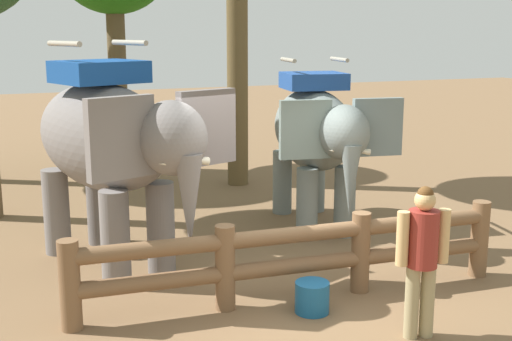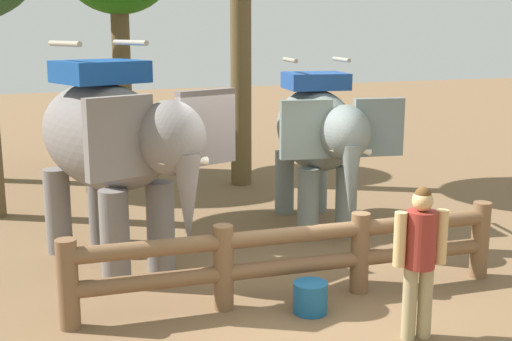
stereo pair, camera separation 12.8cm
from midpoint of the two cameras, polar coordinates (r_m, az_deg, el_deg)
The scene contains 6 objects.
ground_plane at distance 8.45m, azimuth 3.17°, elevation -11.19°, with size 60.00×60.00×0.00m, color brown.
log_fence at distance 8.32m, azimuth 2.92°, elevation -7.10°, with size 5.62×0.58×1.05m.
elephant_near_left at distance 9.41m, azimuth -12.63°, elevation 2.28°, with size 2.64×3.78×3.17m.
elephant_center at distance 11.16m, azimuth 4.87°, elevation 3.10°, with size 1.96×3.39×2.86m.
tourist_woman_in_black at distance 7.42m, azimuth 13.53°, elevation -6.73°, with size 0.60×0.38×1.70m.
feed_bucket at distance 8.13m, azimuth 4.35°, elevation -10.74°, with size 0.41×0.41×0.38m.
Camera 1 is at (-3.37, -7.00, 3.33)m, focal length 46.86 mm.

